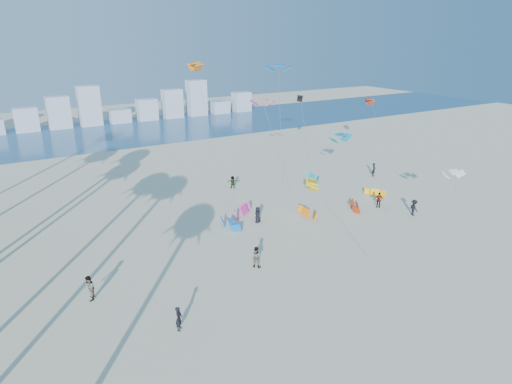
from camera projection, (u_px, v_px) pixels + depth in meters
ground at (346, 339)px, 27.65m from camera, size 220.00×220.00×0.00m
ocean at (95, 134)px, 85.67m from camera, size 220.00×220.00×0.00m
kitesurfer_near at (179, 319)px, 28.30m from camera, size 0.70×0.74×1.71m
kitesurfer_mid at (256, 257)px, 36.11m from camera, size 1.09×1.12×1.82m
kitesurfers_far at (293, 209)px, 46.15m from camera, size 40.53×19.03×1.92m
grounded_kites at (297, 206)px, 48.19m from camera, size 20.91×14.12×1.05m
flying_kites at (308, 104)px, 50.78m from camera, size 30.26×27.30×16.16m
distant_skyline at (77, 112)px, 92.12m from camera, size 85.00×3.00×8.40m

